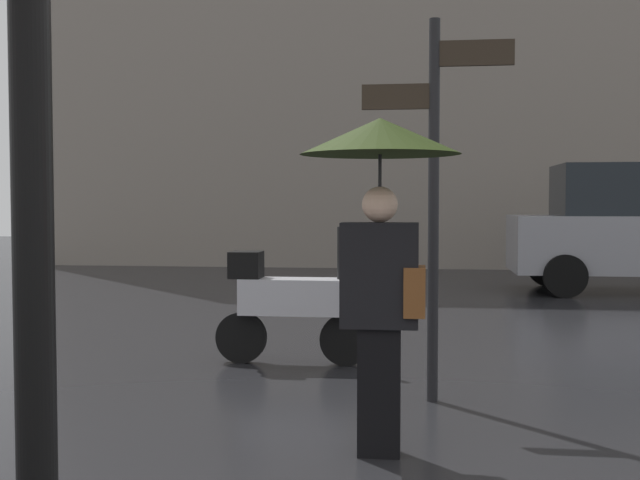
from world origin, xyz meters
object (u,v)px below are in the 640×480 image
parked_car_left (637,229)px  street_signpost (435,170)px  parked_scooter (288,302)px  pedestrian_with_umbrella (381,197)px

parked_car_left → street_signpost: street_signpost is taller
street_signpost → parked_car_left: bearing=65.6°
parked_scooter → pedestrian_with_umbrella: bearing=-70.4°
pedestrian_with_umbrella → street_signpost: size_ratio=0.70×
pedestrian_with_umbrella → parked_car_left: (3.69, 8.70, -0.44)m
pedestrian_with_umbrella → street_signpost: (0.32, 1.28, 0.20)m
parked_car_left → parked_scooter: bearing=-135.8°
street_signpost → pedestrian_with_umbrella: bearing=-104.2°
parked_scooter → parked_car_left: (4.64, 6.25, 0.48)m
parked_scooter → parked_car_left: size_ratio=0.35×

